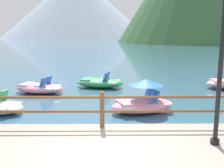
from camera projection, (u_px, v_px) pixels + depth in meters
ground_plane at (108, 50)px, 45.03m from camera, size 200.00×200.00×0.00m
dock_railing at (102, 106)px, 7.07m from camera, size 23.92×0.12×0.95m
lamp_post at (224, 23)px, 5.60m from camera, size 0.28×0.28×4.42m
pedal_boat_0 at (143, 101)px, 9.86m from camera, size 2.66×1.98×1.21m
pedal_boat_5 at (39, 88)px, 13.03m from camera, size 2.67×1.96×0.81m
pedal_boat_6 at (100, 82)px, 14.34m from camera, size 2.74×1.90×0.83m
distant_peak at (76, 6)px, 135.18m from camera, size 72.99×72.99×31.45m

